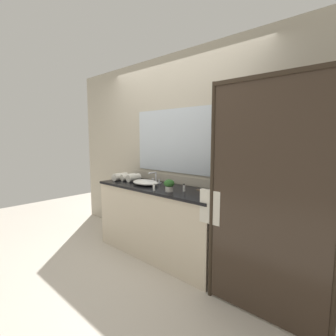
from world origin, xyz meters
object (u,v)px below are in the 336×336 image
(sink_basin, at_px, (145,182))
(rolled_towel_near_edge, at_px, (120,177))
(amenity_bottle_lotion, at_px, (154,187))
(rolled_towel_middle, at_px, (128,177))
(rolled_towel_far_edge, at_px, (134,178))
(amenity_bottle_body_wash, at_px, (184,188))
(potted_plant, at_px, (169,185))
(faucet, at_px, (155,179))

(sink_basin, relative_size, rolled_towel_near_edge, 1.67)
(amenity_bottle_lotion, height_order, rolled_towel_near_edge, rolled_towel_near_edge)
(sink_basin, height_order, rolled_towel_middle, rolled_towel_middle)
(rolled_towel_far_edge, bearing_deg, amenity_bottle_body_wash, -2.27)
(potted_plant, distance_m, rolled_towel_far_edge, 0.84)
(rolled_towel_middle, relative_size, rolled_towel_far_edge, 1.06)
(faucet, relative_size, rolled_towel_near_edge, 0.73)
(potted_plant, bearing_deg, amenity_bottle_body_wash, 45.75)
(rolled_towel_far_edge, bearing_deg, amenity_bottle_lotion, -20.49)
(faucet, distance_m, potted_plant, 0.57)
(faucet, xyz_separation_m, rolled_towel_far_edge, (-0.32, -0.11, -0.00))
(faucet, xyz_separation_m, rolled_towel_middle, (-0.43, -0.12, -0.01))
(faucet, bearing_deg, amenity_bottle_lotion, -46.33)
(faucet, relative_size, potted_plant, 1.21)
(faucet, height_order, rolled_towel_near_edge, faucet)
(amenity_bottle_lotion, bearing_deg, rolled_towel_middle, 162.45)
(faucet, distance_m, rolled_towel_far_edge, 0.34)
(amenity_bottle_body_wash, distance_m, rolled_towel_middle, 1.06)
(rolled_towel_middle, bearing_deg, rolled_towel_near_edge, -149.84)
(amenity_bottle_body_wash, relative_size, rolled_towel_far_edge, 0.44)
(amenity_bottle_body_wash, xyz_separation_m, rolled_towel_middle, (-1.05, 0.03, 0.01))
(faucet, relative_size, amenity_bottle_lotion, 1.94)
(faucet, bearing_deg, rolled_towel_middle, -165.07)
(rolled_towel_middle, xyz_separation_m, rolled_towel_far_edge, (0.11, 0.00, 0.00))
(faucet, bearing_deg, sink_basin, -90.00)
(sink_basin, distance_m, faucet, 0.18)
(potted_plant, relative_size, rolled_towel_far_edge, 0.69)
(potted_plant, bearing_deg, sink_basin, 169.61)
(amenity_bottle_lotion, distance_m, rolled_towel_middle, 0.82)
(sink_basin, distance_m, rolled_towel_far_edge, 0.33)
(sink_basin, relative_size, amenity_bottle_body_wash, 4.40)
(amenity_bottle_body_wash, relative_size, rolled_towel_middle, 0.41)
(faucet, bearing_deg, rolled_towel_far_edge, -160.91)
(rolled_towel_near_edge, bearing_deg, faucet, 18.28)
(amenity_bottle_lotion, bearing_deg, faucet, 133.67)
(faucet, xyz_separation_m, amenity_bottle_body_wash, (0.62, -0.15, -0.01))
(amenity_bottle_body_wash, relative_size, rolled_towel_near_edge, 0.38)
(amenity_bottle_lotion, relative_size, rolled_towel_middle, 0.41)
(faucet, xyz_separation_m, rolled_towel_near_edge, (-0.54, -0.18, -0.00))
(sink_basin, distance_m, rolled_towel_middle, 0.44)
(rolled_towel_near_edge, bearing_deg, sink_basin, -0.02)
(faucet, height_order, rolled_towel_middle, faucet)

